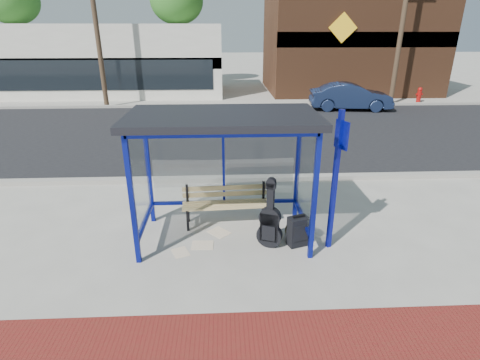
{
  "coord_description": "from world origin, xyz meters",
  "views": [
    {
      "loc": [
        -0.0,
        -6.33,
        3.77
      ],
      "look_at": [
        0.3,
        0.2,
        1.11
      ],
      "focal_mm": 28.0,
      "sensor_mm": 36.0,
      "label": 1
    }
  ],
  "objects_px": {
    "bench": "(226,202)",
    "backpack": "(293,231)",
    "parked_car": "(351,97)",
    "guitar_bag": "(270,224)",
    "suitcase": "(298,231)",
    "fire_hydrant": "(419,94)"
  },
  "relations": [
    {
      "from": "guitar_bag",
      "to": "parked_car",
      "type": "xyz_separation_m",
      "value": [
        5.5,
        12.38,
        0.18
      ]
    },
    {
      "from": "parked_car",
      "to": "fire_hydrant",
      "type": "height_order",
      "value": "parked_car"
    },
    {
      "from": "backpack",
      "to": "parked_car",
      "type": "bearing_deg",
      "value": 67.07
    },
    {
      "from": "parked_car",
      "to": "suitcase",
      "type": "bearing_deg",
      "value": 164.1
    },
    {
      "from": "suitcase",
      "to": "parked_car",
      "type": "height_order",
      "value": "parked_car"
    },
    {
      "from": "bench",
      "to": "guitar_bag",
      "type": "height_order",
      "value": "guitar_bag"
    },
    {
      "from": "backpack",
      "to": "guitar_bag",
      "type": "bearing_deg",
      "value": -153.81
    },
    {
      "from": "bench",
      "to": "parked_car",
      "type": "distance_m",
      "value": 13.04
    },
    {
      "from": "suitcase",
      "to": "backpack",
      "type": "distance_m",
      "value": 0.27
    },
    {
      "from": "guitar_bag",
      "to": "backpack",
      "type": "relative_size",
      "value": 3.66
    },
    {
      "from": "guitar_bag",
      "to": "suitcase",
      "type": "height_order",
      "value": "guitar_bag"
    },
    {
      "from": "fire_hydrant",
      "to": "bench",
      "type": "bearing_deg",
      "value": -129.0
    },
    {
      "from": "fire_hydrant",
      "to": "guitar_bag",
      "type": "bearing_deg",
      "value": -124.98
    },
    {
      "from": "suitcase",
      "to": "bench",
      "type": "bearing_deg",
      "value": 125.99
    },
    {
      "from": "bench",
      "to": "suitcase",
      "type": "relative_size",
      "value": 2.86
    },
    {
      "from": "bench",
      "to": "backpack",
      "type": "xyz_separation_m",
      "value": [
        1.26,
        -0.71,
        -0.31
      ]
    },
    {
      "from": "backpack",
      "to": "fire_hydrant",
      "type": "distance_m",
      "value": 16.75
    },
    {
      "from": "suitcase",
      "to": "fire_hydrant",
      "type": "distance_m",
      "value": 16.91
    },
    {
      "from": "bench",
      "to": "backpack",
      "type": "bearing_deg",
      "value": -32.76
    },
    {
      "from": "bench",
      "to": "parked_car",
      "type": "xyz_separation_m",
      "value": [
        6.28,
        11.43,
        0.17
      ]
    },
    {
      "from": "guitar_bag",
      "to": "fire_hydrant",
      "type": "bearing_deg",
      "value": 76.01
    },
    {
      "from": "backpack",
      "to": "suitcase",
      "type": "bearing_deg",
      "value": -77.91
    }
  ]
}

